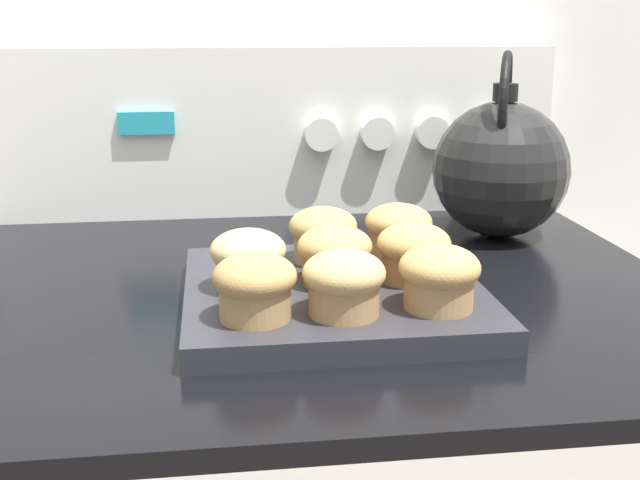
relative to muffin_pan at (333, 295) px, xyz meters
The scene contains 11 objects.
control_panel 0.39m from the muffin_pan, 92.69° to the left, with size 0.73×0.07×0.22m.
muffin_pan is the anchor object (origin of this frame).
muffin_r0_c0 0.11m from the muffin_pan, 133.91° to the right, with size 0.07×0.07×0.05m.
muffin_r0_c1 0.09m from the muffin_pan, 92.04° to the right, with size 0.07×0.07×0.05m.
muffin_r0_c2 0.11m from the muffin_pan, 43.60° to the right, with size 0.07×0.07×0.05m.
muffin_r1_c0 0.09m from the muffin_pan, behind, with size 0.07×0.07×0.05m.
muffin_r1_c1 0.04m from the muffin_pan, 10.78° to the right, with size 0.07×0.07×0.05m.
muffin_r1_c2 0.08m from the muffin_pan, ahead, with size 0.07×0.07×0.05m.
muffin_r2_c1 0.08m from the muffin_pan, 89.26° to the left, with size 0.07×0.07×0.05m.
muffin_r2_c2 0.12m from the muffin_pan, 45.00° to the left, with size 0.07×0.07×0.05m.
tea_kettle 0.33m from the muffin_pan, 43.15° to the left, with size 0.16×0.19×0.22m.
Camera 1 is at (-0.08, -0.42, 1.15)m, focal length 45.00 mm.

